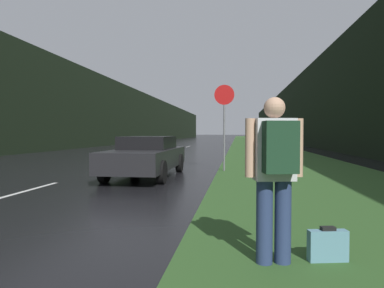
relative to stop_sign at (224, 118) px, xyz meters
The scene contains 12 objects.
grass_verge 28.24m from the stop_sign, 84.36° to the left, with size 6.00×240.00×0.02m, color #2D5123.
lane_stripe_b 7.24m from the stop_sign, 132.34° to the right, with size 0.12×3.00×0.01m, color silver.
lane_stripe_c 5.42m from the stop_sign, 158.34° to the left, with size 0.12×3.00×0.01m, color silver.
lane_stripe_d 10.22m from the stop_sign, 117.86° to the left, with size 0.12×3.00×0.01m, color silver.
lane_stripe_e 16.66m from the stop_sign, 106.45° to the left, with size 0.12×3.00×0.01m, color silver.
lane_stripe_f 23.42m from the stop_sign, 101.58° to the left, with size 0.12×3.00×0.01m, color silver.
treeline_far_side 40.98m from the stop_sign, 111.70° to the left, with size 2.00×140.00×7.80m, color black.
treeline_near_side 39.09m from the stop_sign, 77.02° to the left, with size 2.00×140.00×8.42m, color black.
stop_sign is the anchor object (origin of this frame).
hitchhiker_with_backpack 9.21m from the stop_sign, 84.40° to the right, with size 0.62×0.49×1.82m.
suitcase 9.25m from the stop_sign, 80.58° to the right, with size 0.44×0.20×0.40m.
car_passing_near 3.39m from the stop_sign, 141.89° to the right, with size 1.89×4.79×1.32m.
Camera 1 is at (5.18, -0.87, 1.43)m, focal length 32.00 mm.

